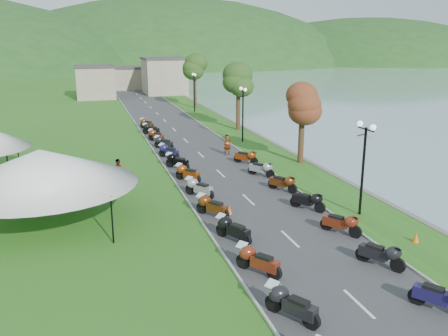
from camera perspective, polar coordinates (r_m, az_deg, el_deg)
road at (r=45.01m, az=-4.63°, el=3.31°), size 7.00×120.00×0.02m
hills_backdrop at (r=203.57m, az=-14.17°, el=12.04°), size 360.00×120.00×76.00m
far_building at (r=88.68m, az=-12.07°, el=10.44°), size 18.00×16.00×5.00m
moto_row_left at (r=26.96m, az=-2.11°, el=-3.53°), size 2.60×53.32×1.10m
moto_row_right at (r=22.42m, az=15.91°, el=-8.07°), size 2.60×34.35×1.10m
vendor_tent_main at (r=25.36m, az=-20.92°, el=-2.32°), size 6.25×6.25×4.00m
tree_lakeside at (r=36.49m, az=9.37°, el=6.04°), size 2.55×2.55×7.09m
pedestrian_a at (r=31.16m, az=-16.64°, el=-2.65°), size 0.86×0.85×1.91m
pedestrian_b at (r=34.33m, az=-20.25°, el=-1.34°), size 0.86×0.68×1.56m
pedestrian_c at (r=34.16m, az=-18.71°, el=-1.28°), size 0.62×1.14×1.67m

